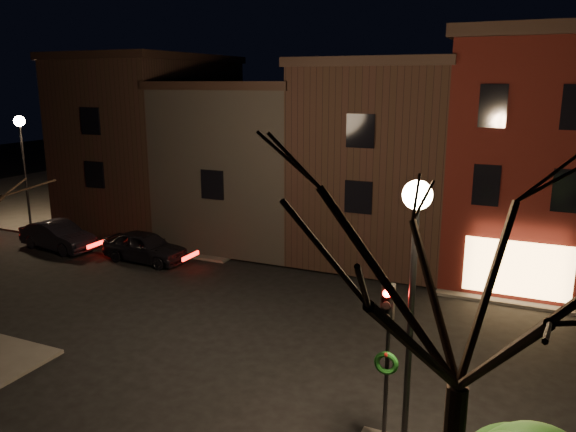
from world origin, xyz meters
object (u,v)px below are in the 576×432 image
at_px(traffic_signal, 387,340).
at_px(parked_car_a, 145,247).
at_px(street_lamp_near, 414,249).
at_px(bare_tree_right, 469,241).
at_px(street_lamp_far, 21,141).
at_px(parked_car_b, 58,236).

distance_m(traffic_signal, parked_car_a, 17.11).
distance_m(street_lamp_near, traffic_signal, 2.49).
relative_size(bare_tree_right, parked_car_a, 1.95).
bearing_deg(street_lamp_far, traffic_signal, -25.45).
bearing_deg(bare_tree_right, traffic_signal, 122.41).
distance_m(traffic_signal, bare_tree_right, 4.87).
distance_m(bare_tree_right, parked_car_b, 25.20).
bearing_deg(street_lamp_near, traffic_signal, 140.63).
distance_m(street_lamp_near, parked_car_a, 18.31).
distance_m(street_lamp_near, street_lamp_far, 28.00).
height_order(street_lamp_near, parked_car_a, street_lamp_near).
relative_size(street_lamp_far, traffic_signal, 1.60).
relative_size(bare_tree_right, parked_car_b, 1.91).
height_order(bare_tree_right, parked_car_a, bare_tree_right).
height_order(street_lamp_far, traffic_signal, street_lamp_far).
relative_size(parked_car_a, parked_car_b, 0.98).
bearing_deg(street_lamp_far, street_lamp_near, -25.83).
distance_m(street_lamp_far, parked_car_b, 7.22).
bearing_deg(parked_car_b, bare_tree_right, -111.86).
relative_size(street_lamp_near, parked_car_b, 1.46).
xyz_separation_m(street_lamp_far, parked_car_a, (10.38, -2.41, -4.44)).
height_order(street_lamp_near, parked_car_b, street_lamp_near).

